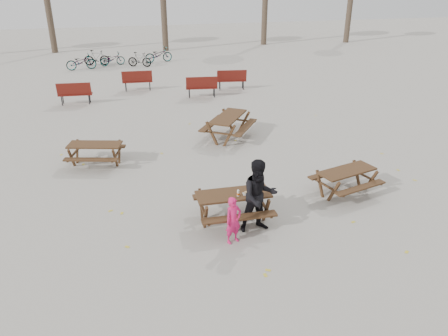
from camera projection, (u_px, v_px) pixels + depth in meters
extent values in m
plane|color=gray|center=(233.00, 221.00, 10.89)|extent=(80.00, 80.00, 0.00)
cube|color=#362313|center=(233.00, 194.00, 10.58)|extent=(1.80, 0.70, 0.05)
cube|color=#362313|center=(240.00, 217.00, 10.17)|extent=(1.80, 0.25, 0.05)
cube|color=#362313|center=(228.00, 194.00, 11.23)|extent=(1.80, 0.25, 0.05)
cylinder|color=#362313|center=(206.00, 218.00, 10.32)|extent=(0.08, 0.08, 0.73)
cylinder|color=#362313|center=(201.00, 206.00, 10.85)|extent=(0.08, 0.08, 0.73)
cylinder|color=#362313|center=(266.00, 211.00, 10.63)|extent=(0.08, 0.08, 0.73)
cylinder|color=#362313|center=(259.00, 199.00, 11.16)|extent=(0.08, 0.08, 0.73)
cube|color=silver|center=(247.00, 194.00, 10.51)|extent=(0.18, 0.11, 0.03)
ellipsoid|color=tan|center=(247.00, 192.00, 10.49)|extent=(0.14, 0.06, 0.05)
cylinder|color=silver|center=(238.00, 193.00, 10.41)|extent=(0.06, 0.06, 0.15)
cylinder|color=#EE590C|center=(238.00, 194.00, 10.42)|extent=(0.07, 0.07, 0.05)
cylinder|color=white|center=(238.00, 190.00, 10.38)|extent=(0.03, 0.03, 0.02)
imported|color=#D81B5F|center=(233.00, 220.00, 9.83)|extent=(0.49, 0.41, 1.14)
imported|color=black|center=(259.00, 196.00, 10.16)|extent=(0.92, 0.73, 1.81)
imported|color=black|center=(81.00, 62.00, 26.52)|extent=(1.86, 0.94, 0.93)
imported|color=black|center=(97.00, 58.00, 27.67)|extent=(1.62, 0.64, 0.95)
imported|color=black|center=(112.00, 59.00, 27.66)|extent=(1.65, 0.91, 0.82)
imported|color=black|center=(139.00, 59.00, 27.29)|extent=(1.55, 0.95, 0.90)
imported|color=black|center=(158.00, 55.00, 28.56)|extent=(1.93, 1.04, 0.96)
cylinder|color=#382B21|center=(48.00, 7.00, 30.64)|extent=(0.44, 0.44, 6.30)
cylinder|color=#382B21|center=(164.00, 8.00, 31.48)|extent=(0.44, 0.44, 5.95)
cylinder|color=#382B21|center=(265.00, 0.00, 33.87)|extent=(0.44, 0.44, 6.65)
cylinder|color=#382B21|center=(349.00, 9.00, 35.16)|extent=(0.44, 0.44, 5.25)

